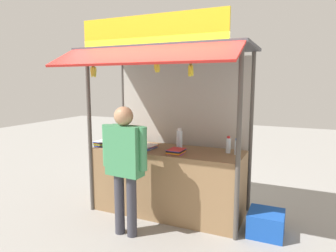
{
  "coord_description": "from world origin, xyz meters",
  "views": [
    {
      "loc": [
        1.75,
        -3.92,
        1.94
      ],
      "look_at": [
        0.0,
        0.0,
        1.31
      ],
      "focal_mm": 31.86,
      "sensor_mm": 36.0,
      "label": 1
    }
  ],
  "objects_px": {
    "vendor_person": "(125,159)",
    "banana_bunch_leftmost": "(157,67)",
    "banana_bunch_inner_right": "(191,70)",
    "plastic_crate": "(266,223)",
    "magazine_stack_mid_left": "(126,148)",
    "water_bottle_far_right": "(237,147)",
    "water_bottle_center": "(228,145)",
    "banana_bunch_inner_left": "(93,72)",
    "water_bottle_left": "(179,140)",
    "magazine_stack_back_right": "(176,151)",
    "magazine_stack_right": "(104,143)",
    "magazine_stack_back_left": "(148,147)",
    "water_bottle_far_left": "(119,135)"
  },
  "relations": [
    {
      "from": "magazine_stack_back_right",
      "to": "vendor_person",
      "type": "distance_m",
      "value": 0.79
    },
    {
      "from": "magazine_stack_back_right",
      "to": "banana_bunch_inner_right",
      "type": "height_order",
      "value": "banana_bunch_inner_right"
    },
    {
      "from": "magazine_stack_mid_left",
      "to": "vendor_person",
      "type": "relative_size",
      "value": 0.17
    },
    {
      "from": "magazine_stack_back_left",
      "to": "banana_bunch_inner_left",
      "type": "xyz_separation_m",
      "value": [
        -0.61,
        -0.43,
        1.1
      ]
    },
    {
      "from": "magazine_stack_right",
      "to": "banana_bunch_leftmost",
      "type": "relative_size",
      "value": 1.41
    },
    {
      "from": "magazine_stack_back_left",
      "to": "banana_bunch_inner_right",
      "type": "relative_size",
      "value": 1.17
    },
    {
      "from": "magazine_stack_mid_left",
      "to": "magazine_stack_back_right",
      "type": "bearing_deg",
      "value": 9.75
    },
    {
      "from": "banana_bunch_inner_right",
      "to": "plastic_crate",
      "type": "xyz_separation_m",
      "value": [
        0.91,
        0.38,
        -1.93
      ]
    },
    {
      "from": "banana_bunch_leftmost",
      "to": "banana_bunch_inner_right",
      "type": "height_order",
      "value": "same"
    },
    {
      "from": "water_bottle_far_right",
      "to": "banana_bunch_inner_left",
      "type": "relative_size",
      "value": 0.84
    },
    {
      "from": "water_bottle_far_left",
      "to": "water_bottle_left",
      "type": "height_order",
      "value": "water_bottle_left"
    },
    {
      "from": "banana_bunch_inner_right",
      "to": "plastic_crate",
      "type": "relative_size",
      "value": 0.62
    },
    {
      "from": "banana_bunch_inner_left",
      "to": "vendor_person",
      "type": "distance_m",
      "value": 1.34
    },
    {
      "from": "magazine_stack_back_right",
      "to": "water_bottle_center",
      "type": "bearing_deg",
      "value": 25.67
    },
    {
      "from": "banana_bunch_inner_right",
      "to": "plastic_crate",
      "type": "height_order",
      "value": "banana_bunch_inner_right"
    },
    {
      "from": "water_bottle_far_right",
      "to": "magazine_stack_back_right",
      "type": "xyz_separation_m",
      "value": [
        -0.79,
        -0.26,
        -0.08
      ]
    },
    {
      "from": "water_bottle_far_right",
      "to": "magazine_stack_back_right",
      "type": "distance_m",
      "value": 0.83
    },
    {
      "from": "water_bottle_left",
      "to": "magazine_stack_back_right",
      "type": "height_order",
      "value": "water_bottle_left"
    },
    {
      "from": "magazine_stack_back_right",
      "to": "plastic_crate",
      "type": "xyz_separation_m",
      "value": [
        1.23,
        0.05,
        -0.84
      ]
    },
    {
      "from": "magazine_stack_mid_left",
      "to": "magazine_stack_back_right",
      "type": "relative_size",
      "value": 1.01
    },
    {
      "from": "water_bottle_center",
      "to": "magazine_stack_back_left",
      "type": "relative_size",
      "value": 0.75
    },
    {
      "from": "magazine_stack_back_right",
      "to": "magazine_stack_mid_left",
      "type": "bearing_deg",
      "value": -170.25
    },
    {
      "from": "plastic_crate",
      "to": "banana_bunch_leftmost",
      "type": "bearing_deg",
      "value": -164.34
    },
    {
      "from": "water_bottle_left",
      "to": "banana_bunch_inner_left",
      "type": "xyz_separation_m",
      "value": [
        -1.07,
        -0.57,
        0.98
      ]
    },
    {
      "from": "magazine_stack_back_right",
      "to": "vendor_person",
      "type": "relative_size",
      "value": 0.16
    },
    {
      "from": "magazine_stack_mid_left",
      "to": "banana_bunch_leftmost",
      "type": "relative_size",
      "value": 1.25
    },
    {
      "from": "magazine_stack_mid_left",
      "to": "banana_bunch_leftmost",
      "type": "bearing_deg",
      "value": -18.48
    },
    {
      "from": "water_bottle_center",
      "to": "magazine_stack_mid_left",
      "type": "relative_size",
      "value": 0.87
    },
    {
      "from": "vendor_person",
      "to": "water_bottle_left",
      "type": "bearing_deg",
      "value": -107.21
    },
    {
      "from": "magazine_stack_right",
      "to": "banana_bunch_inner_right",
      "type": "relative_size",
      "value": 1.14
    },
    {
      "from": "water_bottle_center",
      "to": "banana_bunch_inner_right",
      "type": "height_order",
      "value": "banana_bunch_inner_right"
    },
    {
      "from": "magazine_stack_mid_left",
      "to": "water_bottle_far_right",
      "type": "bearing_deg",
      "value": 14.27
    },
    {
      "from": "water_bottle_center",
      "to": "magazine_stack_right",
      "type": "bearing_deg",
      "value": -171.3
    },
    {
      "from": "magazine_stack_back_right",
      "to": "banana_bunch_leftmost",
      "type": "bearing_deg",
      "value": -111.13
    },
    {
      "from": "water_bottle_far_left",
      "to": "banana_bunch_leftmost",
      "type": "bearing_deg",
      "value": -33.22
    },
    {
      "from": "magazine_stack_back_left",
      "to": "banana_bunch_inner_right",
      "type": "xyz_separation_m",
      "value": [
        0.82,
        -0.43,
        1.1
      ]
    },
    {
      "from": "banana_bunch_leftmost",
      "to": "water_bottle_left",
      "type": "bearing_deg",
      "value": 82.02
    },
    {
      "from": "water_bottle_left",
      "to": "magazine_stack_mid_left",
      "type": "relative_size",
      "value": 1.16
    },
    {
      "from": "magazine_stack_back_right",
      "to": "banana_bunch_inner_left",
      "type": "height_order",
      "value": "banana_bunch_inner_left"
    },
    {
      "from": "water_bottle_far_right",
      "to": "banana_bunch_inner_left",
      "type": "xyz_separation_m",
      "value": [
        -1.9,
        -0.59,
        1.02
      ]
    },
    {
      "from": "water_bottle_far_right",
      "to": "plastic_crate",
      "type": "height_order",
      "value": "water_bottle_far_right"
    },
    {
      "from": "water_bottle_far_right",
      "to": "water_bottle_center",
      "type": "height_order",
      "value": "water_bottle_center"
    },
    {
      "from": "vendor_person",
      "to": "banana_bunch_leftmost",
      "type": "bearing_deg",
      "value": -125.39
    },
    {
      "from": "plastic_crate",
      "to": "banana_bunch_inner_right",
      "type": "bearing_deg",
      "value": -157.39
    },
    {
      "from": "magazine_stack_right",
      "to": "magazine_stack_back_left",
      "type": "xyz_separation_m",
      "value": [
        0.74,
        0.08,
        -0.01
      ]
    },
    {
      "from": "water_bottle_center",
      "to": "magazine_stack_mid_left",
      "type": "height_order",
      "value": "water_bottle_center"
    },
    {
      "from": "vendor_person",
      "to": "magazine_stack_back_right",
      "type": "bearing_deg",
      "value": -116.98
    },
    {
      "from": "water_bottle_far_left",
      "to": "magazine_stack_right",
      "type": "relative_size",
      "value": 0.83
    },
    {
      "from": "plastic_crate",
      "to": "vendor_person",
      "type": "bearing_deg",
      "value": -156.3
    },
    {
      "from": "water_bottle_far_right",
      "to": "banana_bunch_inner_right",
      "type": "relative_size",
      "value": 0.84
    }
  ]
}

